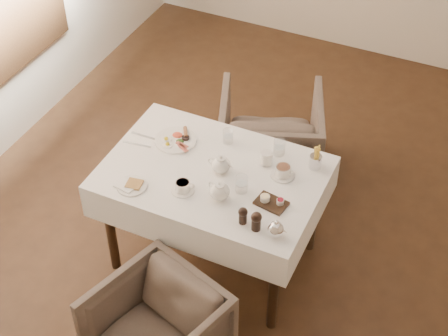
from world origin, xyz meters
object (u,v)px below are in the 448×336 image
at_px(table, 213,186).
at_px(breakfast_plate, 176,139).
at_px(armchair_near, 157,333).
at_px(teapot_centre, 221,164).
at_px(armchair_far, 270,137).

distance_m(table, breakfast_plate, 0.38).
relative_size(table, armchair_near, 2.00).
relative_size(armchair_near, teapot_centre, 4.24).
xyz_separation_m(armchair_near, armchair_far, (-0.05, 1.76, 0.04)).
height_order(table, teapot_centre, teapot_centre).
relative_size(table, breakfast_plate, 4.94).
bearing_deg(teapot_centre, armchair_near, -89.14).
relative_size(breakfast_plate, teapot_centre, 1.72).
bearing_deg(breakfast_plate, table, -32.22).
bearing_deg(teapot_centre, table, -153.41).
relative_size(armchair_near, breakfast_plate, 2.47).
bearing_deg(armchair_far, armchair_near, 70.59).
xyz_separation_m(armchair_far, teapot_centre, (0.03, -0.90, 0.48)).
bearing_deg(armchair_far, table, 68.28).
distance_m(armchair_far, teapot_centre, 1.02).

